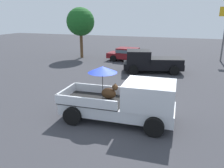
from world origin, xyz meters
TOP-DOWN VIEW (x-y plane):
  - ground_plane at (0.00, 0.00)m, footprint 80.00×80.00m
  - pickup_truck_main at (0.45, 0.03)m, footprint 5.12×2.41m
  - pickup_truck_red at (-0.14, 9.38)m, footprint 5.10×3.13m
  - parked_sedan_near at (-3.08, 13.30)m, footprint 4.39×2.17m
  - tree_by_lot at (-8.46, 13.45)m, footprint 2.98×2.98m

SIDE VIEW (x-z plane):
  - ground_plane at x=0.00m, z-range 0.00..0.00m
  - parked_sedan_near at x=-3.08m, z-range 0.08..1.41m
  - pickup_truck_red at x=-0.14m, z-range -0.03..1.77m
  - pickup_truck_main at x=0.45m, z-range -0.21..2.18m
  - tree_by_lot at x=-8.46m, z-range 1.16..6.52m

